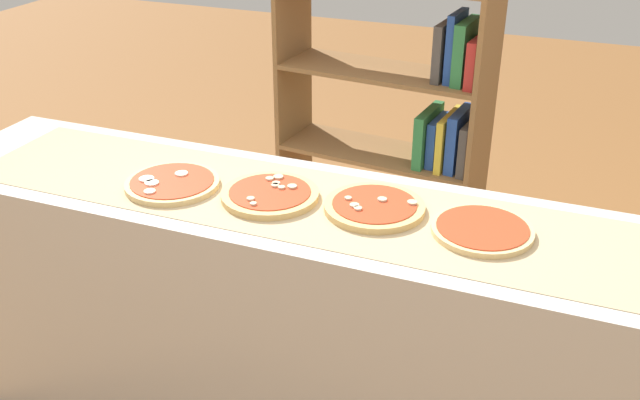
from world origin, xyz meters
name	(u,v)px	position (x,y,z in m)	size (l,w,h in m)	color
counter	(320,334)	(0.00, 0.00, 0.47)	(2.63, 0.57, 0.94)	beige
parchment_paper	(320,206)	(0.00, 0.00, 0.94)	(2.28, 0.46, 0.00)	tan
pizza_mozzarella_0	(172,183)	(-0.48, -0.05, 0.96)	(0.29, 0.29, 0.03)	#E5C17F
pizza_mushroom_1	(270,194)	(-0.16, -0.01, 0.96)	(0.30, 0.30, 0.03)	#DBB26B
pizza_mushroom_2	(374,207)	(0.16, 0.03, 0.96)	(0.29, 0.29, 0.03)	#DBB26B
pizza_plain_3	(482,230)	(0.47, 0.01, 0.95)	(0.28, 0.28, 0.02)	#E5C17F
bookshelf	(408,165)	(0.03, 0.93, 0.69)	(0.88, 0.39, 1.43)	brown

